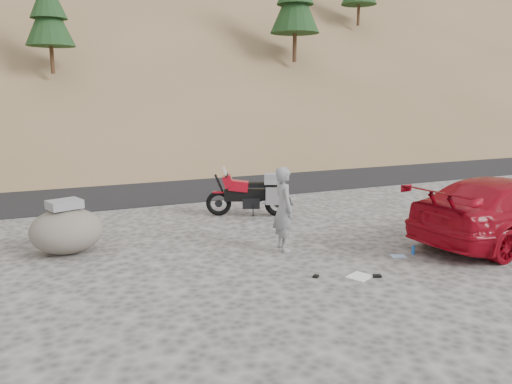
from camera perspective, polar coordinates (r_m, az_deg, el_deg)
ground at (r=10.90m, az=3.52°, el=-6.74°), size 140.00×140.00×0.00m
road at (r=19.13m, az=-8.76°, el=0.93°), size 120.00×7.00×0.05m
hillside at (r=50.92m, az=-18.97°, el=19.27°), size 120.00×73.00×46.72m
motorcycle at (r=13.84m, az=-0.39°, el=-0.28°), size 2.24×1.21×1.42m
man at (r=10.98m, az=3.15°, el=-6.60°), size 0.53×0.72×1.83m
red_car at (r=12.89m, az=26.63°, el=-5.10°), size 5.35×2.69×1.49m
boulder at (r=11.35m, az=-20.84°, el=-4.08°), size 1.64×1.45×1.15m
gear_white_cloth at (r=9.59m, az=11.76°, el=-9.44°), size 0.54×0.52×0.01m
gear_bottle at (r=11.13m, az=17.53°, el=-6.36°), size 0.07×0.07×0.19m
gear_funnel at (r=11.55m, az=23.66°, el=-6.13°), size 0.17×0.17×0.20m
gear_glove_a at (r=9.65m, az=13.68°, el=-9.31°), size 0.17×0.15×0.04m
gear_glove_b at (r=9.44m, az=6.85°, el=-9.54°), size 0.15×0.14×0.04m
gear_blue_cloth at (r=10.95m, az=15.96°, el=-7.05°), size 0.35×0.30×0.01m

